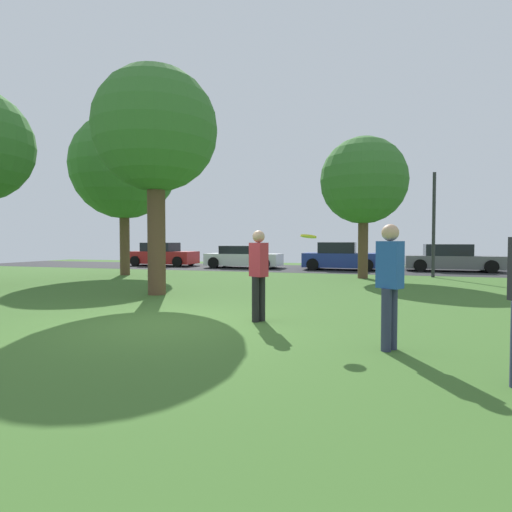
{
  "coord_description": "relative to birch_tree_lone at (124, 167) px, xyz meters",
  "views": [
    {
      "loc": [
        3.84,
        -6.67,
        1.53
      ],
      "look_at": [
        0.0,
        5.63,
        1.07
      ],
      "focal_mm": 28.39,
      "sensor_mm": 36.0,
      "label": 1
    }
  ],
  "objects": [
    {
      "name": "ground_plane",
      "position": [
        7.48,
        -9.29,
        -4.95
      ],
      "size": [
        44.0,
        44.0,
        0.0
      ],
      "primitive_type": "plane",
      "color": "#3D6628"
    },
    {
      "name": "road_strip",
      "position": [
        7.48,
        6.71,
        -4.95
      ],
      "size": [
        44.0,
        6.4,
        0.01
      ],
      "primitive_type": "cube",
      "color": "#28282B",
      "rests_on": "ground_plane"
    },
    {
      "name": "birch_tree_lone",
      "position": [
        0.0,
        0.0,
        0.0
      ],
      "size": [
        4.75,
        4.75,
        7.35
      ],
      "color": "brown",
      "rests_on": "ground_plane"
    },
    {
      "name": "oak_tree_left",
      "position": [
        5.09,
        -5.66,
        -0.26
      ],
      "size": [
        3.54,
        3.54,
        6.53
      ],
      "color": "brown",
      "rests_on": "ground_plane"
    },
    {
      "name": "maple_tree_near",
      "position": [
        10.55,
        1.52,
        -0.9
      ],
      "size": [
        3.6,
        3.6,
        5.88
      ],
      "color": "brown",
      "rests_on": "ground_plane"
    },
    {
      "name": "person_thrower",
      "position": [
        11.42,
        -10.0,
        -3.96
      ],
      "size": [
        0.39,
        0.35,
        1.77
      ],
      "rotation": [
        0.0,
        0.0,
        2.6
      ],
      "color": "#2D334C",
      "rests_on": "ground_plane"
    },
    {
      "name": "person_catcher",
      "position": [
        9.06,
        -8.59,
        -3.98
      ],
      "size": [
        0.39,
        0.35,
        1.74
      ],
      "rotation": [
        0.0,
        0.0,
        -0.54
      ],
      "color": "black",
      "rests_on": "ground_plane"
    },
    {
      "name": "frisbee_disc",
      "position": [
        10.13,
        -9.23,
        -3.33
      ],
      "size": [
        0.37,
        0.37,
        0.07
      ],
      "color": "yellow"
    },
    {
      "name": "parked_car_red",
      "position": [
        -2.07,
        6.91,
        -4.28
      ],
      "size": [
        4.24,
        2.02,
        1.47
      ],
      "color": "#B21E1E",
      "rests_on": "ground_plane"
    },
    {
      "name": "parked_car_white",
      "position": [
        3.54,
        6.44,
        -4.35
      ],
      "size": [
        4.35,
        2.1,
        1.29
      ],
      "color": "white",
      "rests_on": "ground_plane"
    },
    {
      "name": "parked_car_blue",
      "position": [
        9.14,
        6.46,
        -4.27
      ],
      "size": [
        4.02,
        2.1,
        1.5
      ],
      "color": "#233893",
      "rests_on": "ground_plane"
    },
    {
      "name": "parked_car_grey",
      "position": [
        14.73,
        7.03,
        -4.31
      ],
      "size": [
        4.6,
        2.02,
        1.4
      ],
      "color": "slate",
      "rests_on": "ground_plane"
    },
    {
      "name": "street_lamp_post",
      "position": [
        13.42,
        2.91,
        -2.7
      ],
      "size": [
        0.14,
        0.14,
        4.5
      ],
      "primitive_type": "cylinder",
      "color": "#2D2D33",
      "rests_on": "ground_plane"
    }
  ]
}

